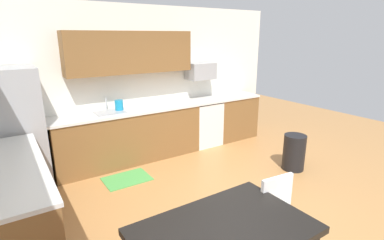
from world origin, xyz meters
TOP-DOWN VIEW (x-y plane):
  - ground_plane at (0.00, 0.00)m, footprint 12.00×12.00m
  - wall_back at (0.00, 2.65)m, footprint 5.80×0.10m
  - cabinet_run_back at (-0.46, 2.30)m, footprint 2.58×0.60m
  - cabinet_run_back_right at (1.91, 2.30)m, footprint 0.97×0.60m
  - cabinet_run_left at (-2.30, 0.80)m, footprint 0.60×2.00m
  - countertop_back at (0.00, 2.30)m, footprint 4.80×0.64m
  - countertop_left at (-2.30, 0.80)m, footprint 0.64×2.00m
  - upper_cabinets_back at (-0.30, 2.43)m, footprint 2.20×0.34m
  - refrigerator at (-2.18, 2.22)m, footprint 0.76×0.70m
  - oven_range at (1.13, 2.30)m, footprint 0.60×0.60m
  - microwave at (1.13, 2.40)m, footprint 0.54×0.36m
  - sink_basin at (-0.78, 2.30)m, footprint 0.48×0.40m
  - sink_faucet at (-0.78, 2.48)m, footprint 0.02×0.02m
  - dining_table at (-0.95, -0.90)m, footprint 1.40×0.90m
  - chair_near_table at (-0.13, -0.81)m, footprint 0.44×0.44m
  - trash_bin at (1.69, 0.47)m, footprint 0.36×0.36m
  - floor_mat at (-0.80, 1.65)m, footprint 0.70×0.50m
  - kettle at (-0.60, 2.35)m, footprint 0.14×0.14m

SIDE VIEW (x-z plane):
  - ground_plane at x=0.00m, z-range 0.00..0.00m
  - floor_mat at x=-0.80m, z-range 0.00..0.01m
  - trash_bin at x=1.69m, z-range 0.00..0.60m
  - cabinet_run_back at x=-0.46m, z-range 0.00..0.90m
  - cabinet_run_back_right at x=1.91m, z-range 0.00..0.90m
  - cabinet_run_left at x=-2.30m, z-range 0.00..0.90m
  - oven_range at x=1.13m, z-range 0.00..0.91m
  - chair_near_table at x=-0.13m, z-range 0.08..0.93m
  - dining_table at x=-0.95m, z-range 0.30..1.03m
  - sink_basin at x=-0.78m, z-range 0.81..0.95m
  - refrigerator at x=-2.18m, z-range 0.00..1.77m
  - countertop_back at x=0.00m, z-range 0.90..0.94m
  - countertop_left at x=-2.30m, z-range 0.90..0.94m
  - kettle at x=-0.60m, z-range 0.92..1.12m
  - sink_faucet at x=-0.78m, z-range 0.92..1.16m
  - wall_back at x=0.00m, z-range 0.00..2.70m
  - microwave at x=1.13m, z-range 1.33..1.65m
  - upper_cabinets_back at x=-0.30m, z-range 1.55..2.25m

